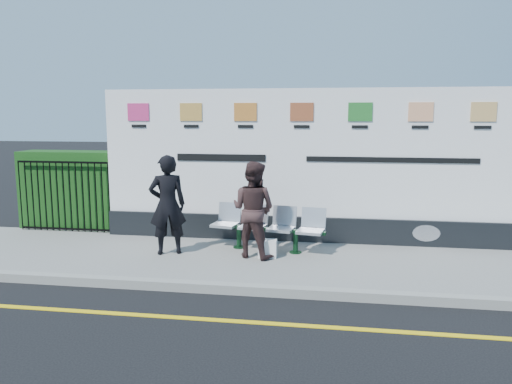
# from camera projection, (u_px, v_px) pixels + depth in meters

# --- Properties ---
(ground) EXTENTS (80.00, 80.00, 0.00)m
(ground) POSITION_uv_depth(u_px,v_px,m) (240.00, 322.00, 6.36)
(ground) COLOR black
(pavement) EXTENTS (14.00, 3.00, 0.12)m
(pavement) POSITION_uv_depth(u_px,v_px,m) (267.00, 261.00, 8.80)
(pavement) COLOR gray
(pavement) RESTS_ON ground
(kerb) EXTENTS (14.00, 0.18, 0.14)m
(kerb) POSITION_uv_depth(u_px,v_px,m) (253.00, 290.00, 7.33)
(kerb) COLOR gray
(kerb) RESTS_ON ground
(yellow_line) EXTENTS (14.00, 0.10, 0.01)m
(yellow_line) POSITION_uv_depth(u_px,v_px,m) (240.00, 322.00, 6.36)
(yellow_line) COLOR yellow
(yellow_line) RESTS_ON ground
(billboard) EXTENTS (8.00, 0.30, 3.00)m
(billboard) POSITION_uv_depth(u_px,v_px,m) (301.00, 176.00, 9.83)
(billboard) COLOR black
(billboard) RESTS_ON pavement
(hedge) EXTENTS (2.35, 0.70, 1.70)m
(hedge) POSITION_uv_depth(u_px,v_px,m) (75.00, 189.00, 11.12)
(hedge) COLOR #184615
(hedge) RESTS_ON pavement
(railing) EXTENTS (2.05, 0.06, 1.54)m
(railing) POSITION_uv_depth(u_px,v_px,m) (64.00, 196.00, 10.69)
(railing) COLOR black
(railing) RESTS_ON pavement
(bench) EXTENTS (2.17, 0.91, 0.45)m
(bench) POSITION_uv_depth(u_px,v_px,m) (267.00, 238.00, 9.25)
(bench) COLOR silver
(bench) RESTS_ON pavement
(woman_left) EXTENTS (0.77, 0.66, 1.80)m
(woman_left) POSITION_uv_depth(u_px,v_px,m) (167.00, 205.00, 8.93)
(woman_left) COLOR black
(woman_left) RESTS_ON pavement
(woman_right) EXTENTS (1.00, 0.89, 1.70)m
(woman_right) POSITION_uv_depth(u_px,v_px,m) (253.00, 209.00, 8.75)
(woman_right) COLOR #3B2626
(woman_right) RESTS_ON pavement
(handbag_brown) EXTENTS (0.26, 0.12, 0.20)m
(handbag_brown) POSITION_uv_depth(u_px,v_px,m) (253.00, 220.00, 9.29)
(handbag_brown) COLOR black
(handbag_brown) RESTS_ON bench
(carrier_bag_white) EXTENTS (0.32, 0.19, 0.32)m
(carrier_bag_white) POSITION_uv_depth(u_px,v_px,m) (268.00, 249.00, 8.80)
(carrier_bag_white) COLOR white
(carrier_bag_white) RESTS_ON pavement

